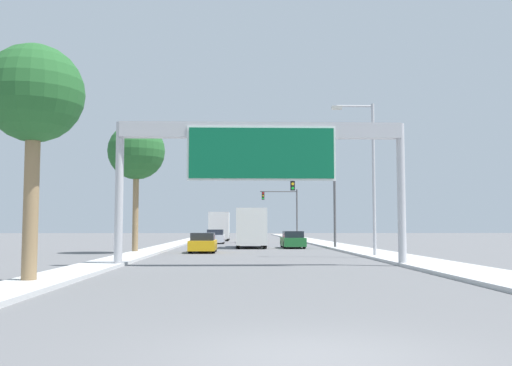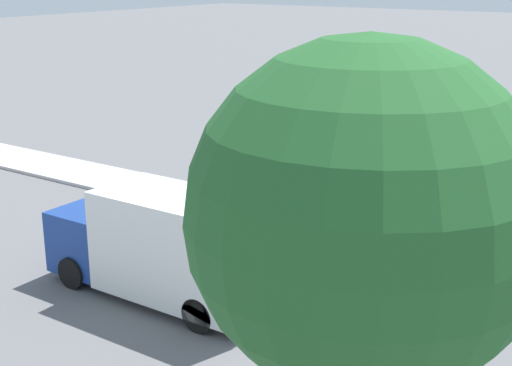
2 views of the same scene
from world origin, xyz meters
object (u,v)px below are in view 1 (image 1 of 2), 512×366
object	(u,v)px
palm_tree_background	(136,152)
car_near_center	(203,243)
sign_gantry	(261,149)
car_mid_right	(248,237)
car_far_center	(293,240)
traffic_light_mid_block	(285,206)
car_far_right	(215,237)
truck_box_secondary	(219,226)
street_lamp_right	(369,167)
palm_tree_foreground	(34,97)
traffic_light_near_intersection	(320,198)
truck_box_primary	(251,228)

from	to	relation	value
palm_tree_background	car_near_center	bearing A→B (deg)	15.51
sign_gantry	car_mid_right	world-z (taller)	sign_gantry
car_far_center	traffic_light_mid_block	xyz separation A→B (m)	(1.72, 28.17, 3.91)
car_far_right	truck_box_secondary	world-z (taller)	truck_box_secondary
car_far_right	street_lamp_right	distance (m)	30.05
sign_gantry	palm_tree_background	bearing A→B (deg)	122.10
car_far_right	traffic_light_mid_block	bearing A→B (deg)	59.99
car_mid_right	palm_tree_foreground	bearing A→B (deg)	-99.19
car_far_center	sign_gantry	bearing A→B (deg)	-99.07
car_near_center	palm_tree_background	world-z (taller)	palm_tree_background
traffic_light_mid_block	palm_tree_background	distance (m)	39.73
traffic_light_near_intersection	street_lamp_right	distance (m)	13.13
car_far_right	palm_tree_foreground	bearing A→B (deg)	-95.35
car_near_center	truck_box_primary	xyz separation A→B (m)	(3.50, 8.68, 1.02)
car_mid_right	car_far_center	size ratio (longest dim) A/B	0.95
truck_box_secondary	traffic_light_mid_block	size ratio (longest dim) A/B	1.23
truck_box_primary	traffic_light_near_intersection	world-z (taller)	traffic_light_near_intersection
sign_gantry	palm_tree_background	distance (m)	15.07
traffic_light_mid_block	palm_tree_background	bearing A→B (deg)	-109.41
traffic_light_mid_block	street_lamp_right	world-z (taller)	street_lamp_right
palm_tree_foreground	car_far_center	bearing A→B (deg)	69.71
sign_gantry	traffic_light_near_intersection	distance (m)	20.90
palm_tree_background	street_lamp_right	size ratio (longest dim) A/B	0.98
truck_box_secondary	car_near_center	bearing A→B (deg)	-90.00
truck_box_secondary	palm_tree_foreground	world-z (taller)	palm_tree_foreground
truck_box_primary	traffic_light_mid_block	size ratio (longest dim) A/B	1.09
palm_tree_foreground	traffic_light_mid_block	bearing A→B (deg)	77.61
truck_box_secondary	palm_tree_foreground	xyz separation A→B (m)	(-4.01, -55.56, 4.08)
sign_gantry	truck_box_primary	xyz separation A→B (m)	(0.00, 22.62, -3.68)
car_mid_right	car_far_center	world-z (taller)	car_far_center
car_far_center	traffic_light_near_intersection	distance (m)	4.39
truck_box_primary	car_mid_right	bearing A→B (deg)	90.00
car_near_center	truck_box_primary	distance (m)	9.41
car_far_right	car_mid_right	bearing A→B (deg)	45.63
palm_tree_foreground	street_lamp_right	xyz separation A→B (m)	(14.07, 14.92, -0.60)
car_near_center	traffic_light_near_intersection	world-z (taller)	traffic_light_near_intersection
traffic_light_mid_block	palm_tree_background	size ratio (longest dim) A/B	0.77
sign_gantry	car_far_right	size ratio (longest dim) A/B	3.00
car_far_right	car_far_center	size ratio (longest dim) A/B	0.93
car_far_right	car_mid_right	distance (m)	5.01
sign_gantry	car_mid_right	distance (m)	38.88
truck_box_secondary	traffic_light_near_intersection	world-z (taller)	traffic_light_near_intersection
palm_tree_background	street_lamp_right	world-z (taller)	street_lamp_right
car_far_center	street_lamp_right	world-z (taller)	street_lamp_right
car_mid_right	traffic_light_mid_block	bearing A→B (deg)	65.63
traffic_light_near_intersection	palm_tree_background	xyz separation A→B (m)	(-13.53, -7.41, 2.75)
car_far_center	palm_tree_background	xyz separation A→B (m)	(-11.47, -9.24, 6.16)
street_lamp_right	truck_box_primary	bearing A→B (deg)	112.87
traffic_light_near_intersection	palm_tree_background	world-z (taller)	palm_tree_background
car_mid_right	palm_tree_foreground	distance (m)	47.34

